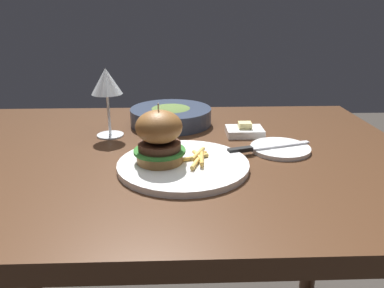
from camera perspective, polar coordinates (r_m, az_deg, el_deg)
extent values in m
cube|color=#472B19|center=(0.92, -4.03, -2.19)|extent=(1.21, 0.84, 0.04)
cylinder|color=#472B19|center=(1.52, -24.53, -10.11)|extent=(0.06, 0.06, 0.70)
cylinder|color=#472B19|center=(1.49, 18.40, -9.74)|extent=(0.06, 0.06, 0.70)
cylinder|color=white|center=(0.81, -1.34, -3.22)|extent=(0.28, 0.28, 0.01)
cylinder|color=#9E6B38|center=(0.80, -4.92, -1.97)|extent=(0.10, 0.10, 0.02)
cylinder|color=#2D7028|center=(0.80, -4.95, -1.04)|extent=(0.11, 0.11, 0.01)
cylinder|color=#4C2D1E|center=(0.80, -4.98, -0.30)|extent=(0.09, 0.09, 0.02)
ellipsoid|color=brown|center=(0.78, -5.07, 2.63)|extent=(0.10, 0.10, 0.07)
cylinder|color=#CCB78C|center=(0.77, -5.12, 4.40)|extent=(0.00, 0.00, 0.05)
cylinder|color=#E0B251|center=(0.82, 0.51, -2.05)|extent=(0.06, 0.03, 0.01)
cylinder|color=gold|center=(0.82, 1.26, -1.93)|extent=(0.03, 0.06, 0.01)
cylinder|color=#EABC5B|center=(0.78, 0.45, -3.02)|extent=(0.02, 0.05, 0.01)
cylinder|color=#EABC5B|center=(0.81, 0.89, -1.80)|extent=(0.02, 0.05, 0.01)
cylinder|color=gold|center=(0.80, 1.48, -2.10)|extent=(0.01, 0.07, 0.01)
cylinder|color=#EABC5B|center=(0.82, 0.91, -1.47)|extent=(0.04, 0.07, 0.01)
cylinder|color=silver|center=(1.04, -12.33, 1.34)|extent=(0.07, 0.07, 0.00)
cylinder|color=silver|center=(1.02, -12.56, 4.41)|extent=(0.01, 0.01, 0.11)
cone|color=silver|center=(1.00, -12.95, 9.32)|extent=(0.08, 0.08, 0.07)
cylinder|color=white|center=(0.93, 13.30, -0.67)|extent=(0.14, 0.14, 0.01)
cube|color=silver|center=(0.93, 13.33, -0.24)|extent=(0.15, 0.06, 0.00)
cube|color=black|center=(0.88, 7.36, -0.89)|extent=(0.06, 0.03, 0.01)
cube|color=white|center=(1.02, 8.01, 1.89)|extent=(0.10, 0.08, 0.02)
cube|color=#F4E58C|center=(1.02, 8.06, 2.85)|extent=(0.03, 0.03, 0.02)
cylinder|color=#2D384C|center=(1.11, -3.23, 4.25)|extent=(0.24, 0.24, 0.05)
ellipsoid|color=#4C662D|center=(1.11, -3.25, 5.16)|extent=(0.13, 0.13, 0.02)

